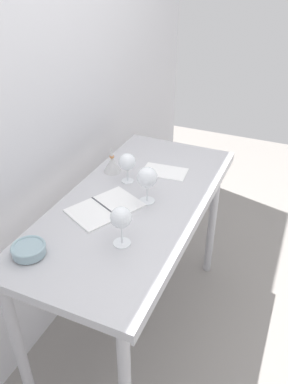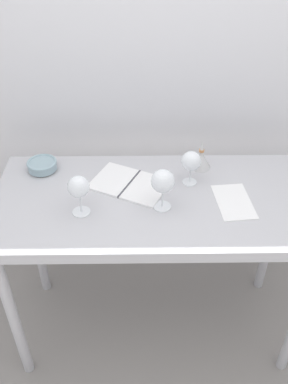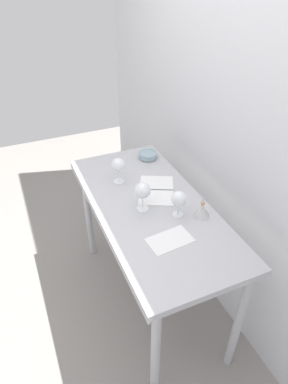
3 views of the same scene
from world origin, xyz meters
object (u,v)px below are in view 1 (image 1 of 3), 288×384
open_notebook (105,208)px  decanter_funnel (112,164)px  wine_glass_near_center (147,178)px  wine_glass_near_left (121,219)px  tasting_bowl (29,250)px  tasting_sheet_upper (165,171)px  wine_glass_far_right (127,163)px

open_notebook → decanter_funnel: decanter_funnel is taller
wine_glass_near_center → decanter_funnel: size_ratio=1.28×
wine_glass_near_left → tasting_bowl: size_ratio=1.28×
tasting_sheet_upper → tasting_bowl: (-0.84, 0.24, 0.02)m
tasting_sheet_upper → decanter_funnel: bearing=107.9°
wine_glass_near_left → tasting_bowl: wine_glass_near_left is taller
tasting_bowl → decanter_funnel: decanter_funnel is taller
wine_glass_near_center → decanter_funnel: 0.35m
tasting_sheet_upper → decanter_funnel: size_ratio=1.68×
wine_glass_near_center → decanter_funnel: (0.19, 0.29, -0.08)m
wine_glass_far_right → wine_glass_near_left: bearing=-156.8°
wine_glass_near_center → tasting_sheet_upper: size_ratio=0.76×
tasting_bowl → decanter_funnel: bearing=1.2°
wine_glass_near_left → decanter_funnel: bearing=31.4°
wine_glass_near_center → tasting_bowl: bearing=153.3°
wine_glass_near_left → tasting_sheet_upper: 0.65m
tasting_bowl → open_notebook: bearing=-16.3°
tasting_sheet_upper → open_notebook: bearing=158.6°
wine_glass_far_right → tasting_bowl: (-0.67, 0.11, -0.08)m
wine_glass_far_right → wine_glass_near_left: (-0.46, -0.20, 0.02)m
tasting_bowl → wine_glass_far_right: bearing=-8.9°
wine_glass_near_center → tasting_sheet_upper: (0.30, 0.03, -0.13)m
tasting_bowl → wine_glass_near_center: bearing=-26.7°
wine_glass_near_center → tasting_sheet_upper: wine_glass_near_center is taller
wine_glass_near_left → wine_glass_far_right: bearing=23.2°
open_notebook → tasting_sheet_upper: size_ratio=1.63×
wine_glass_near_center → open_notebook: bearing=131.5°
wine_glass_near_left → decanter_funnel: wine_glass_near_left is taller
wine_glass_near_left → wine_glass_near_center: 0.33m
tasting_bowl → decanter_funnel: size_ratio=0.97×
wine_glass_near_left → open_notebook: (0.19, 0.18, -0.12)m
wine_glass_far_right → decanter_funnel: 0.15m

